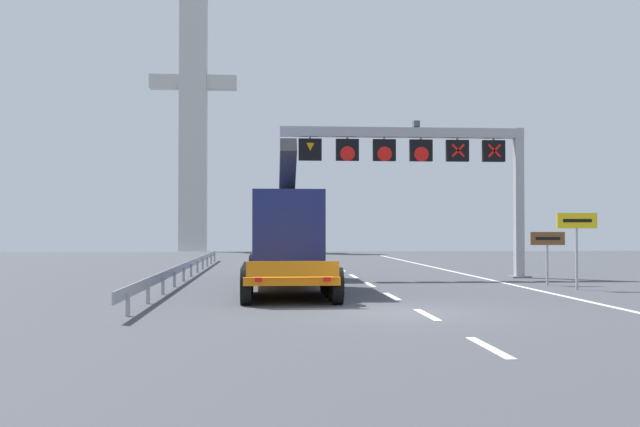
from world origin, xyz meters
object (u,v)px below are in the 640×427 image
object	(u,v)px
heavy_haul_truck_orange	(285,236)
exit_sign_yellow	(577,231)
overhead_lane_gantry	(429,156)
tourist_info_sign_brown	(547,245)
bridge_pylon_distant	(193,111)

from	to	relation	value
heavy_haul_truck_orange	exit_sign_yellow	distance (m)	11.07
overhead_lane_gantry	exit_sign_yellow	xyz separation A→B (m)	(3.95, -7.02, -3.47)
exit_sign_yellow	tourist_info_sign_brown	distance (m)	2.41
heavy_haul_truck_orange	bridge_pylon_distant	xyz separation A→B (m)	(-8.30, 48.71, 12.63)
overhead_lane_gantry	heavy_haul_truck_orange	size ratio (longest dim) A/B	0.82
bridge_pylon_distant	tourist_info_sign_brown	bearing A→B (deg)	-69.02
heavy_haul_truck_orange	bridge_pylon_distant	distance (m)	51.00
bridge_pylon_distant	overhead_lane_gantry	bearing A→B (deg)	-71.24
heavy_haul_truck_orange	overhead_lane_gantry	bearing A→B (deg)	32.37
heavy_haul_truck_orange	tourist_info_sign_brown	distance (m)	10.54
heavy_haul_truck_orange	bridge_pylon_distant	size ratio (longest dim) A/B	0.49
overhead_lane_gantry	bridge_pylon_distant	world-z (taller)	bridge_pylon_distant
exit_sign_yellow	tourist_info_sign_brown	bearing A→B (deg)	95.13
exit_sign_yellow	tourist_info_sign_brown	world-z (taller)	exit_sign_yellow
overhead_lane_gantry	exit_sign_yellow	size ratio (longest dim) A/B	4.06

